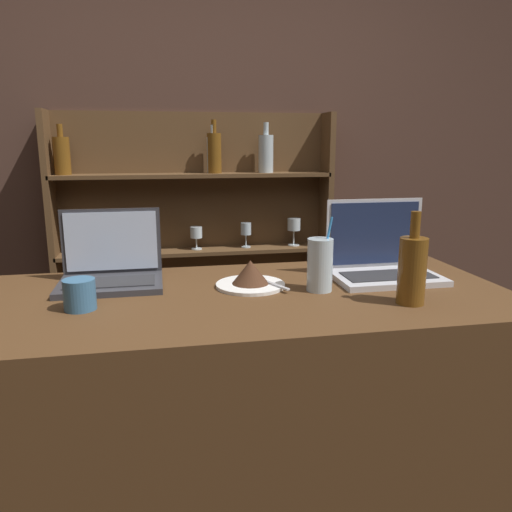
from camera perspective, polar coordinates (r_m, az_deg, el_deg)
name	(u,v)px	position (r m, az deg, el deg)	size (l,w,h in m)	color
bar_counter	(229,458)	(1.64, -3.12, -22.05)	(1.63, 0.69, 1.04)	#4C3019
back_wall	(191,163)	(2.76, -7.49, 10.52)	(7.00, 0.06, 2.70)	#4C3328
back_shelf	(196,254)	(2.74, -6.86, 0.18)	(1.47, 0.18, 1.61)	brown
laptop_near	(111,268)	(1.56, -16.23, -1.37)	(0.30, 0.22, 0.22)	#333338
laptop_far	(382,260)	(1.62, 14.16, -0.47)	(0.32, 0.22, 0.24)	silver
cake_plate	(251,276)	(1.47, -0.63, -2.34)	(0.21, 0.21, 0.08)	white
water_glass	(320,265)	(1.44, 7.31, -1.00)	(0.07, 0.07, 0.21)	silver
wine_bottle_amber	(412,269)	(1.37, 17.42, -1.43)	(0.07, 0.07, 0.25)	brown
coffee_cup	(80,294)	(1.35, -19.51, -4.16)	(0.08, 0.08, 0.08)	#38668C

